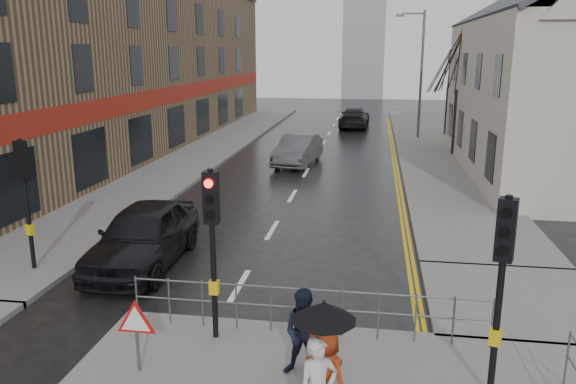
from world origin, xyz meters
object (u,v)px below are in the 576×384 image
(pedestrian_b, at_px, (305,333))
(pedestrian_with_umbrella, at_px, (323,359))
(car_parked, at_px, (143,235))
(car_mid, at_px, (298,150))

(pedestrian_b, bearing_deg, pedestrian_with_umbrella, -67.11)
(pedestrian_with_umbrella, distance_m, car_parked, 8.24)
(pedestrian_with_umbrella, xyz_separation_m, car_parked, (-5.41, 6.19, -0.41))
(pedestrian_b, distance_m, car_mid, 19.49)
(pedestrian_with_umbrella, bearing_deg, car_parked, 131.16)
(car_mid, bearing_deg, pedestrian_with_umbrella, -73.31)
(pedestrian_b, height_order, car_mid, pedestrian_b)
(pedestrian_with_umbrella, xyz_separation_m, car_mid, (-3.19, 20.60, -0.50))
(car_parked, xyz_separation_m, car_mid, (2.22, 14.41, -0.08))
(pedestrian_b, bearing_deg, car_parked, 140.50)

